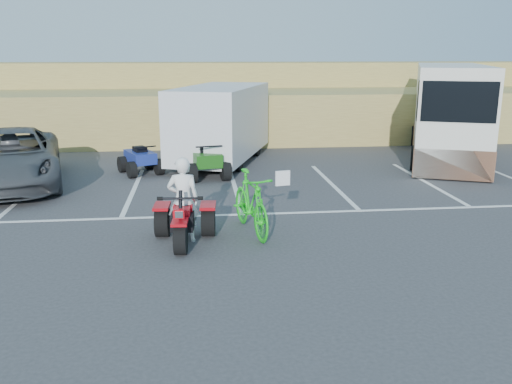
{
  "coord_description": "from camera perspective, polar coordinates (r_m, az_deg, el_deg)",
  "views": [
    {
      "loc": [
        -1.0,
        -9.25,
        3.53
      ],
      "look_at": [
        0.08,
        0.54,
        1.0
      ],
      "focal_mm": 38.0,
      "sensor_mm": 36.0,
      "label": 1
    }
  ],
  "objects": [
    {
      "name": "red_trike_atv",
      "position": [
        10.49,
        -7.6,
        -5.4
      ],
      "size": [
        1.31,
        1.69,
        1.04
      ],
      "primitive_type": null,
      "rotation": [
        0.0,
        0.0,
        -0.07
      ],
      "color": "#AD0912",
      "rests_on": "ground"
    },
    {
      "name": "parking_stripes",
      "position": [
        13.91,
        1.6,
        -0.28
      ],
      "size": [
        28.0,
        5.16,
        0.01
      ],
      "color": "white",
      "rests_on": "ground"
    },
    {
      "name": "grass_embankment",
      "position": [
        24.85,
        -4.04,
        9.52
      ],
      "size": [
        40.0,
        8.5,
        3.1
      ],
      "color": "olive",
      "rests_on": "ground"
    },
    {
      "name": "ground",
      "position": [
        9.96,
        -0.14,
        -6.36
      ],
      "size": [
        100.0,
        100.0,
        0.0
      ],
      "primitive_type": "plane",
      "color": "#37373A",
      "rests_on": "ground"
    },
    {
      "name": "quad_atv_green",
      "position": [
        15.89,
        -5.33,
        1.52
      ],
      "size": [
        1.47,
        1.8,
        1.05
      ],
      "primitive_type": null,
      "rotation": [
        0.0,
        0.0,
        0.18
      ],
      "color": "#195212",
      "rests_on": "ground"
    },
    {
      "name": "grey_pickup",
      "position": [
        16.21,
        -24.44,
        3.28
      ],
      "size": [
        3.79,
        5.94,
        1.52
      ],
      "primitive_type": "imported",
      "rotation": [
        0.0,
        0.0,
        0.25
      ],
      "color": "#43454A",
      "rests_on": "ground"
    },
    {
      "name": "rider",
      "position": [
        10.38,
        -7.67,
        -0.81
      ],
      "size": [
        0.63,
        0.44,
        1.66
      ],
      "primitive_type": "imported",
      "rotation": [
        0.0,
        0.0,
        3.07
      ],
      "color": "white",
      "rests_on": "ground"
    },
    {
      "name": "rv_motorhome",
      "position": [
        20.36,
        19.5,
        7.44
      ],
      "size": [
        5.28,
        8.8,
        3.1
      ],
      "rotation": [
        0.0,
        0.0,
        -0.39
      ],
      "color": "silver",
      "rests_on": "ground"
    },
    {
      "name": "green_dirt_bike",
      "position": [
        10.83,
        -0.55,
        -1.15
      ],
      "size": [
        1.01,
        2.16,
        1.25
      ],
      "primitive_type": "imported",
      "rotation": [
        0.0,
        0.0,
        0.21
      ],
      "color": "#14BF19",
      "rests_on": "ground"
    },
    {
      "name": "cargo_trailer",
      "position": [
        17.97,
        -3.71,
        7.41
      ],
      "size": [
        3.71,
        5.74,
        2.49
      ],
      "rotation": [
        0.0,
        0.0,
        -0.32
      ],
      "color": "silver",
      "rests_on": "ground"
    },
    {
      "name": "quad_atv_blue",
      "position": [
        16.75,
        -12.0,
        1.93
      ],
      "size": [
        1.52,
        1.7,
        0.91
      ],
      "primitive_type": null,
      "rotation": [
        0.0,
        0.0,
        0.41
      ],
      "color": "navy",
      "rests_on": "ground"
    }
  ]
}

